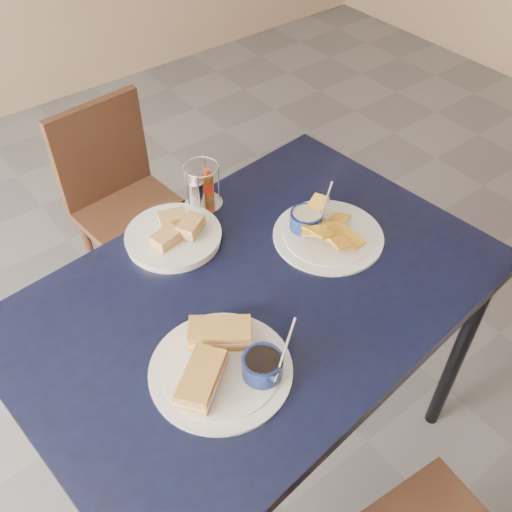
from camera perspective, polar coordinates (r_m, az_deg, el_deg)
ground at (r=2.05m, az=-3.19°, el=-17.61°), size 6.00×6.00×0.00m
dining_table at (r=1.48m, az=0.03°, el=-5.12°), size 1.28×0.92×0.75m
chair_far at (r=2.26m, az=-13.35°, el=6.37°), size 0.40×0.39×0.79m
sandwich_plate at (r=1.27m, az=-3.23°, el=-10.60°), size 0.32×0.32×0.12m
plantain_plate at (r=1.57m, az=6.59°, el=2.58°), size 0.30×0.30×0.12m
bread_basket at (r=1.56m, az=-8.17°, el=2.07°), size 0.26×0.26×0.07m
condiment_caddy at (r=1.64m, az=-5.53°, el=6.68°), size 0.11×0.11×0.14m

